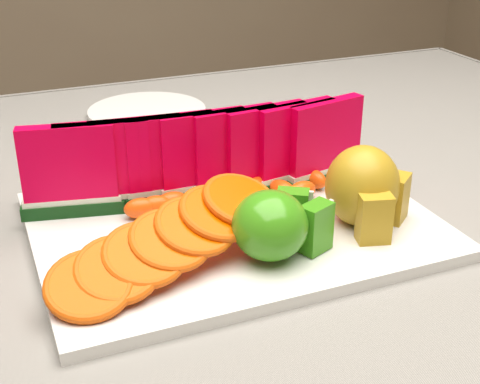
{
  "coord_description": "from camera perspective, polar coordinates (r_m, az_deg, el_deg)",
  "views": [
    {
      "loc": [
        -0.17,
        -0.63,
        1.09
      ],
      "look_at": [
        0.05,
        -0.08,
        0.81
      ],
      "focal_mm": 50.0,
      "sensor_mm": 36.0,
      "label": 1
    }
  ],
  "objects": [
    {
      "name": "watermelon_row",
      "position": [
        0.72,
        -3.14,
        2.89
      ],
      "size": [
        0.39,
        0.07,
        0.1
      ],
      "color": "#093609",
      "rests_on": "platter"
    },
    {
      "name": "orange_fan_back",
      "position": [
        0.79,
        -2.51,
        2.9
      ],
      "size": [
        0.33,
        0.11,
        0.05
      ],
      "color": "#D05002",
      "rests_on": "platter"
    },
    {
      "name": "table",
      "position": [
        0.79,
        -6.01,
        -8.5
      ],
      "size": [
        1.4,
        0.9,
        0.75
      ],
      "color": "#432B1C",
      "rests_on": "ground"
    },
    {
      "name": "tangerine_segments",
      "position": [
        0.71,
        -0.58,
        -0.47
      ],
      "size": [
        0.23,
        0.07,
        0.02
      ],
      "color": "#FC5516",
      "rests_on": "platter"
    },
    {
      "name": "orange_fan_front",
      "position": [
        0.6,
        -5.96,
        -4.06
      ],
      "size": [
        0.25,
        0.14,
        0.06
      ],
      "color": "#D05002",
      "rests_on": "platter"
    },
    {
      "name": "apple_cluster",
      "position": [
        0.61,
        3.1,
        -2.77
      ],
      "size": [
        0.1,
        0.08,
        0.07
      ],
      "color": "#25871E",
      "rests_on": "platter"
    },
    {
      "name": "platter",
      "position": [
        0.69,
        -0.58,
        -2.79
      ],
      "size": [
        0.4,
        0.3,
        0.01
      ],
      "color": "silver",
      "rests_on": "tablecloth"
    },
    {
      "name": "pear_cluster",
      "position": [
        0.68,
        10.62,
        0.29
      ],
      "size": [
        0.09,
        0.09,
        0.08
      ],
      "color": "#AF6006",
      "rests_on": "platter"
    },
    {
      "name": "side_plate",
      "position": [
        1.04,
        -7.94,
        6.78
      ],
      "size": [
        0.23,
        0.23,
        0.01
      ],
      "color": "silver",
      "rests_on": "tablecloth"
    },
    {
      "name": "tablecloth",
      "position": [
        0.75,
        -6.22,
        -4.56
      ],
      "size": [
        1.53,
        1.03,
        0.2
      ],
      "color": "gray",
      "rests_on": "table"
    }
  ]
}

